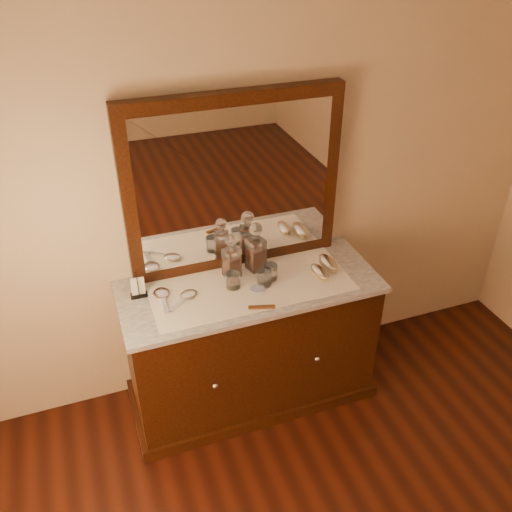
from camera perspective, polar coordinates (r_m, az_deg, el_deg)
name	(u,v)px	position (r m, az deg, el deg)	size (l,w,h in m)	color
dresser_cabinet	(250,344)	(3.29, -0.60, -9.21)	(1.40, 0.55, 0.82)	black
dresser_plinth	(251,388)	(3.55, -0.57, -13.63)	(1.46, 0.59, 0.08)	black
knob_left	(215,386)	(3.00, -4.30, -13.37)	(0.04, 0.04, 0.04)	silver
knob_right	(317,359)	(3.16, 6.38, -10.63)	(0.04, 0.04, 0.04)	silver
marble_top	(250,287)	(3.02, -0.65, -3.24)	(1.44, 0.59, 0.03)	silver
mirror_frame	(234,184)	(2.95, -2.30, 7.53)	(1.20, 0.08, 1.00)	black
mirror_glass	(236,187)	(2.92, -2.09, 7.26)	(1.06, 0.01, 0.86)	white
lace_runner	(251,286)	(2.99, -0.52, -3.19)	(1.10, 0.45, 0.00)	white
pin_dish	(257,289)	(2.96, 0.15, -3.50)	(0.08, 0.08, 0.01)	white
comb	(262,307)	(2.84, 0.60, -5.35)	(0.14, 0.03, 0.01)	brown
napkin_rack	(138,288)	(2.96, -12.22, -3.24)	(0.09, 0.06, 0.13)	black
decanter_left	(232,260)	(3.02, -2.57, -0.46)	(0.10, 0.10, 0.27)	#963A15
decanter_right	(256,251)	(3.07, -0.02, 0.49)	(0.11, 0.11, 0.30)	#963A15
brush_near	(320,273)	(3.08, 6.66, -1.72)	(0.08, 0.17, 0.04)	tan
brush_far	(328,263)	(3.16, 7.57, -0.76)	(0.08, 0.18, 0.05)	tan
hand_mirror_outer	(162,296)	(2.95, -9.79, -4.09)	(0.09, 0.23, 0.02)	silver
hand_mirror_inner	(187,296)	(2.93, -7.27, -4.21)	(0.20, 0.18, 0.02)	silver
tumblers	(256,277)	(2.99, 0.01, -2.16)	(0.30, 0.12, 0.09)	white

